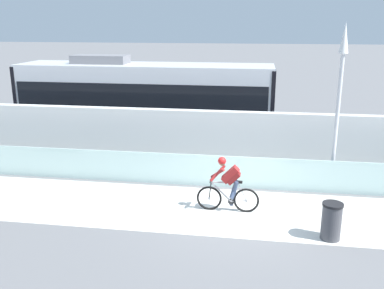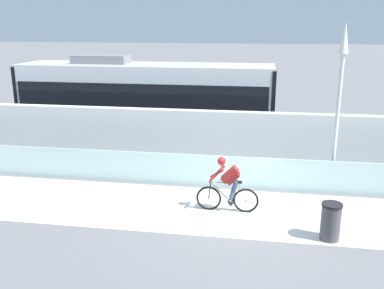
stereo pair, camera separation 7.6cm
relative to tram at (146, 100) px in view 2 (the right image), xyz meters
The scene contains 10 objects.
ground_plane 8.35m from the tram, 57.42° to the right, with size 200.00×200.00×0.00m, color slate.
bike_path_deck 8.35m from the tram, 57.42° to the right, with size 32.00×3.20×0.01m, color silver.
glass_parapet 6.78m from the tram, 48.80° to the right, with size 32.00×0.05×1.06m, color silver.
concrete_barrier_wall 5.48m from the tram, 36.17° to the right, with size 32.00×0.36×2.15m, color silver.
tram_rail_near 4.82m from the tram, ahead, with size 32.00×0.08×0.01m, color #595654.
tram_rail_far 4.82m from the tram, ahead, with size 32.00×0.08×0.01m, color #595654.
tram is the anchor object (origin of this frame).
cyclist_on_bike 8.10m from the tram, 58.68° to the right, with size 1.77×0.58×1.61m.
lamp_post_antenna 8.81m from the tram, 32.72° to the right, with size 0.28×0.28×5.20m.
trash_bin 10.67m from the tram, 49.99° to the right, with size 0.51×0.51×0.96m.
Camera 2 is at (0.59, -11.24, 5.18)m, focal length 40.12 mm.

